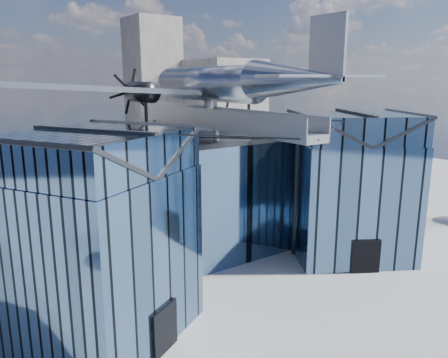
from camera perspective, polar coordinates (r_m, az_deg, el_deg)
ground_plane at (r=32.82m, az=2.06°, el=-13.00°), size 120.00×120.00×0.00m
museum at (r=35.43m, az=-3.56°, el=-1.49°), size 32.88×24.50×17.60m
bg_towers at (r=76.56m, az=-20.68°, el=8.87°), size 77.00×24.50×26.00m
tree_side_e at (r=49.70m, az=22.56°, el=-0.23°), size 4.66×4.66×5.73m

